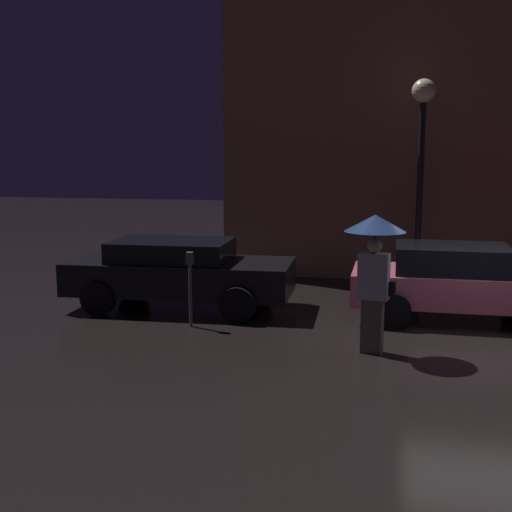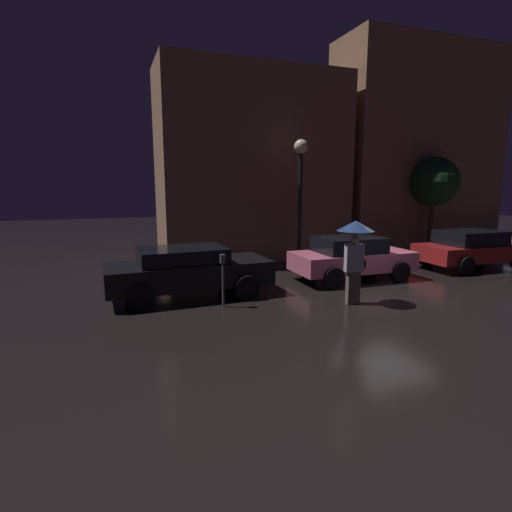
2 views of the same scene
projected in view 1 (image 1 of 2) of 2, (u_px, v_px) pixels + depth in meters
ground_plane at (486, 342)px, 10.58m from camera, size 60.00×60.00×0.00m
building_facade_left at (382, 125)px, 16.63m from camera, size 7.76×3.00×7.61m
parked_car_black at (179, 272)px, 12.82m from camera, size 4.50×1.99×1.37m
parked_car_pink at (457, 281)px, 11.89m from camera, size 3.93×1.93×1.41m
pedestrian_with_umbrella at (375, 251)px, 9.79m from camera, size 0.94×0.94×2.17m
parking_meter at (190, 281)px, 11.42m from camera, size 0.12×0.10×1.36m
street_lamp_near at (422, 132)px, 14.02m from camera, size 0.51×0.51×4.68m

